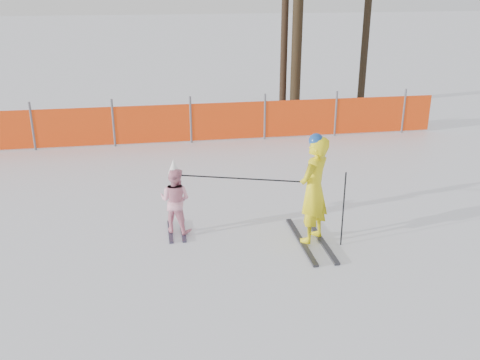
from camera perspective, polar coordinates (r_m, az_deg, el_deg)
name	(u,v)px	position (r m, az deg, el deg)	size (l,w,h in m)	color
ground	(245,248)	(8.82, 0.54, -7.23)	(120.00, 120.00, 0.00)	white
adult	(314,190)	(8.71, 7.86, -1.03)	(0.77, 1.69, 1.88)	black
child	(175,200)	(9.14, -6.93, -2.09)	(0.70, 0.85, 1.34)	black
ski_poles	(281,190)	(8.72, 4.37, -1.10)	(2.55, 0.91, 1.28)	black
safety_fence	(128,125)	(14.25, -11.88, 5.77)	(16.82, 0.06, 1.25)	#595960
tree_trunks	(312,20)	(18.04, 7.73, 16.53)	(3.22, 1.00, 6.38)	black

